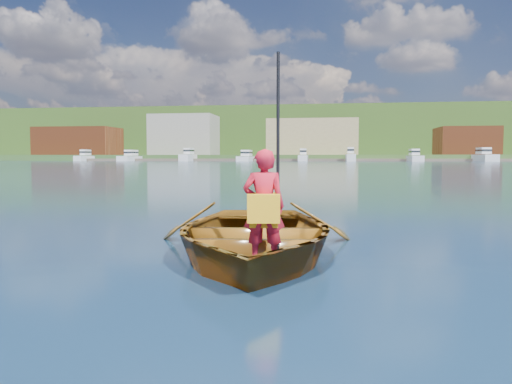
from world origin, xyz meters
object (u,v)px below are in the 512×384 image
Objects in this scene: rowboat at (253,235)px; child_paddler at (264,206)px; marina_yachts at (313,157)px; dock at (341,160)px.

child_paddler is (0.25, -0.88, 0.45)m from rowboat.
rowboat is 0.03× the size of marina_yachts.
dock is at bearing 88.17° from child_paddler.
child_paddler is 145.07m from marina_yachts.
dock reaches higher than rowboat.
rowboat is 1.01m from child_paddler.
rowboat is 148.91m from dock.
child_paddler is at bearing -91.83° from dock.
child_paddler is 0.02× the size of marina_yachts.
marina_yachts is at bearing -150.37° from dock.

